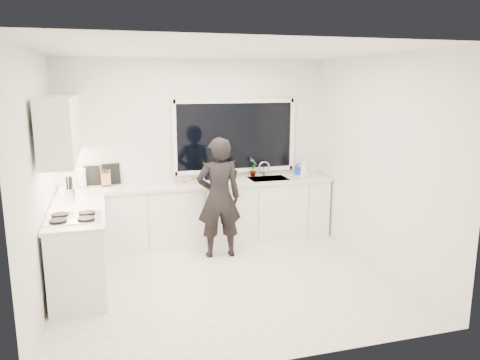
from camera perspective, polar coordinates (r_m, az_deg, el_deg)
name	(u,v)px	position (r m, az deg, el deg)	size (l,w,h in m)	color
floor	(226,281)	(5.80, -1.75, -12.25)	(4.00, 3.50, 0.02)	beige
wall_back	(196,150)	(7.09, -5.37, 3.62)	(4.00, 0.02, 2.70)	white
wall_left	(37,181)	(5.28, -23.48, -0.16)	(0.02, 3.50, 2.70)	white
wall_right	(378,163)	(6.20, 16.49, 1.99)	(0.02, 3.50, 2.70)	white
ceiling	(224,49)	(5.31, -1.94, 15.63)	(4.00, 3.50, 0.02)	white
window	(235,136)	(7.17, -0.61, 5.37)	(1.80, 0.02, 1.00)	black
base_cabinets_back	(201,214)	(6.98, -4.75, -4.14)	(3.92, 0.58, 0.88)	white
base_cabinets_left	(80,250)	(5.82, -18.98, -8.07)	(0.58, 1.60, 0.88)	white
countertop_back	(201,184)	(6.86, -4.80, -0.47)	(3.94, 0.62, 0.04)	silver
countertop_left	(77,212)	(5.69, -19.29, -3.70)	(0.62, 1.60, 0.04)	silver
upper_cabinets	(62,127)	(5.88, -20.93, 6.11)	(0.34, 2.10, 0.70)	white
sink	(268,182)	(7.15, 3.46, -0.19)	(0.58, 0.42, 0.14)	silver
faucet	(264,169)	(7.30, 2.96, 1.35)	(0.03, 0.03, 0.22)	silver
stovetop	(73,217)	(5.34, -19.71, -4.33)	(0.56, 0.48, 0.03)	black
person	(219,198)	(6.33, -2.59, -2.17)	(0.60, 0.40, 1.65)	black
pizza_tray	(190,182)	(6.80, -6.10, -0.30)	(0.42, 0.31, 0.03)	silver
pizza	(190,181)	(6.80, -6.10, -0.16)	(0.38, 0.27, 0.01)	#AD3117
watering_can	(299,170)	(7.48, 7.19, 1.17)	(0.14, 0.14, 0.13)	#143AC1
paper_towel_roll	(82,179)	(6.82, -18.71, 0.15)	(0.11, 0.11, 0.26)	white
knife_block	(106,178)	(6.85, -16.04, 0.20)	(0.13, 0.10, 0.22)	olive
utensil_crock	(70,195)	(6.11, -20.00, -1.74)	(0.13, 0.13, 0.16)	silver
picture_frame_large	(92,176)	(6.95, -17.63, 0.52)	(0.22, 0.02, 0.28)	black
picture_frame_small	(111,174)	(6.95, -15.42, 0.72)	(0.25, 0.02, 0.30)	black
herb_plants	(232,169)	(7.11, -1.00, 1.37)	(0.91, 0.22, 0.31)	#26662D
soap_bottles	(304,169)	(7.17, 7.85, 1.28)	(0.16, 0.16, 0.30)	#D8BF66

